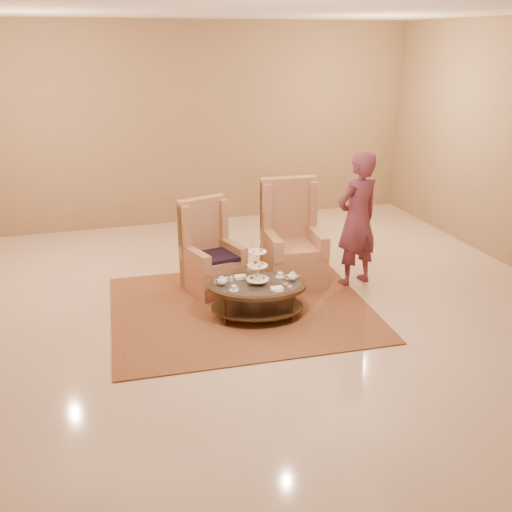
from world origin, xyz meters
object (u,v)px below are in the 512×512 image
object	(u,v)px
tea_table	(257,290)
armchair_right	(291,248)
armchair_left	(210,260)
person	(357,219)

from	to	relation	value
tea_table	armchair_right	bearing A→B (deg)	63.08
armchair_right	armchair_left	bearing A→B (deg)	-177.37
armchair_right	person	distance (m)	0.98
armchair_left	person	xyz separation A→B (m)	(1.94, -0.39, 0.51)
tea_table	armchair_left	xyz separation A→B (m)	(-0.36, 1.00, 0.06)
armchair_left	armchair_right	world-z (taller)	armchair_right
tea_table	armchair_left	world-z (taller)	armchair_left
tea_table	armchair_right	world-z (taller)	armchair_right
tea_table	person	size ratio (longest dim) A/B	0.72
armchair_right	tea_table	bearing A→B (deg)	-125.29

